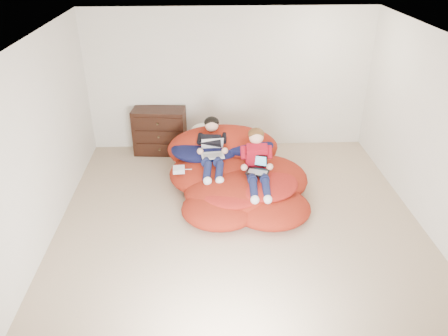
% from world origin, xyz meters
% --- Properties ---
extents(room_shell, '(5.10, 5.10, 2.77)m').
position_xyz_m(room_shell, '(0.00, 0.00, 0.22)').
color(room_shell, tan).
rests_on(room_shell, ground).
extents(dresser, '(0.95, 0.56, 0.82)m').
position_xyz_m(dresser, '(-1.26, 2.25, 0.41)').
color(dresser, black).
rests_on(dresser, ground).
extents(beanbag_pile, '(2.20, 2.30, 0.88)m').
position_xyz_m(beanbag_pile, '(-0.00, 0.85, 0.26)').
color(beanbag_pile, '#A42312').
rests_on(beanbag_pile, ground).
extents(cream_pillow, '(0.43, 0.28, 0.28)m').
position_xyz_m(cream_pillow, '(-0.47, 1.74, 0.62)').
color(cream_pillow, beige).
rests_on(cream_pillow, beanbag_pile).
extents(older_boy, '(0.36, 1.18, 0.64)m').
position_xyz_m(older_boy, '(-0.34, 1.10, 0.65)').
color(older_boy, black).
rests_on(older_boy, beanbag_pile).
extents(younger_boy, '(0.32, 0.99, 0.76)m').
position_xyz_m(younger_boy, '(0.30, 0.58, 0.65)').
color(younger_boy, '#AB0F20').
rests_on(younger_boy, beanbag_pile).
extents(laptop_white, '(0.36, 0.38, 0.23)m').
position_xyz_m(laptop_white, '(-0.34, 1.00, 0.63)').
color(laptop_white, silver).
rests_on(laptop_white, older_boy).
extents(laptop_black, '(0.37, 0.39, 0.23)m').
position_xyz_m(laptop_black, '(0.30, 0.55, 0.57)').
color(laptop_black, black).
rests_on(laptop_black, younger_boy).
extents(power_adapter, '(0.18, 0.18, 0.07)m').
position_xyz_m(power_adapter, '(-0.85, 0.78, 0.42)').
color(power_adapter, silver).
rests_on(power_adapter, beanbag_pile).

